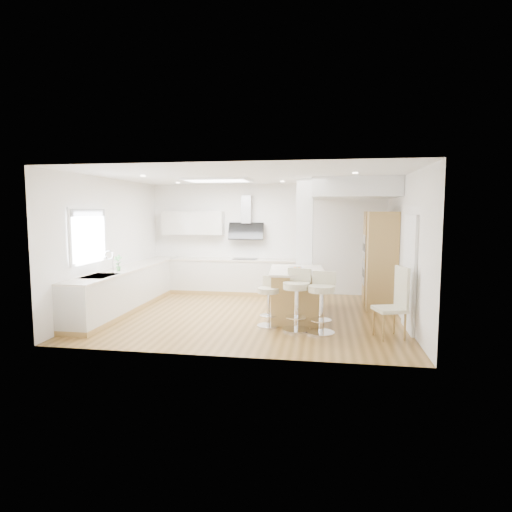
% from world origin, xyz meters
% --- Properties ---
extents(ground, '(6.00, 6.00, 0.00)m').
position_xyz_m(ground, '(0.00, 0.00, 0.00)').
color(ground, olive).
rests_on(ground, ground).
extents(ceiling, '(6.00, 5.00, 0.02)m').
position_xyz_m(ceiling, '(0.00, 0.00, 0.00)').
color(ceiling, white).
rests_on(ceiling, ground).
extents(wall_back, '(6.00, 0.04, 2.80)m').
position_xyz_m(wall_back, '(0.00, 2.50, 1.40)').
color(wall_back, white).
rests_on(wall_back, ground).
extents(wall_left, '(0.04, 5.00, 2.80)m').
position_xyz_m(wall_left, '(-3.00, 0.00, 1.40)').
color(wall_left, white).
rests_on(wall_left, ground).
extents(wall_right, '(0.04, 5.00, 2.80)m').
position_xyz_m(wall_right, '(3.00, 0.00, 1.40)').
color(wall_right, white).
rests_on(wall_right, ground).
extents(skylight, '(4.10, 2.10, 0.06)m').
position_xyz_m(skylight, '(-0.79, 0.60, 2.77)').
color(skylight, white).
rests_on(skylight, ground).
extents(window_left, '(0.06, 1.28, 1.07)m').
position_xyz_m(window_left, '(-2.96, -0.90, 1.69)').
color(window_left, white).
rests_on(window_left, ground).
extents(doorway_right, '(0.05, 1.00, 2.10)m').
position_xyz_m(doorway_right, '(2.97, -0.60, 1.00)').
color(doorway_right, '#403832').
rests_on(doorway_right, ground).
extents(counter_left, '(0.63, 4.50, 1.35)m').
position_xyz_m(counter_left, '(-2.70, 0.23, 0.46)').
color(counter_left, '#AE894A').
rests_on(counter_left, ground).
extents(counter_back, '(3.62, 0.63, 2.50)m').
position_xyz_m(counter_back, '(-0.91, 2.22, 0.70)').
color(counter_back, '#AE894A').
rests_on(counter_back, ground).
extents(pillar, '(0.35, 0.35, 2.80)m').
position_xyz_m(pillar, '(1.05, 0.95, 1.40)').
color(pillar, white).
rests_on(pillar, ground).
extents(soffit, '(1.78, 2.20, 0.40)m').
position_xyz_m(soffit, '(2.10, 1.40, 2.60)').
color(soffit, white).
rests_on(soffit, ground).
extents(oven_column, '(0.63, 1.21, 2.10)m').
position_xyz_m(oven_column, '(2.68, 1.23, 1.05)').
color(oven_column, '#AE894A').
rests_on(oven_column, ground).
extents(peninsula, '(1.17, 1.66, 1.04)m').
position_xyz_m(peninsula, '(0.95, -0.03, 0.49)').
color(peninsula, '#AE894A').
rests_on(peninsula, ground).
extents(bar_stool_a, '(0.52, 0.52, 0.92)m').
position_xyz_m(bar_stool_a, '(0.49, -0.76, 0.51)').
color(bar_stool_a, silver).
rests_on(bar_stool_a, ground).
extents(bar_stool_b, '(0.59, 0.59, 1.10)m').
position_xyz_m(bar_stool_b, '(1.01, -0.95, 0.62)').
color(bar_stool_b, silver).
rests_on(bar_stool_b, ground).
extents(bar_stool_c, '(0.58, 0.58, 1.07)m').
position_xyz_m(bar_stool_c, '(1.45, -1.07, 0.60)').
color(bar_stool_c, silver).
rests_on(bar_stool_c, ground).
extents(dining_chair, '(0.59, 0.59, 1.20)m').
position_xyz_m(dining_chair, '(2.67, -1.12, 0.64)').
color(dining_chair, beige).
rests_on(dining_chair, ground).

